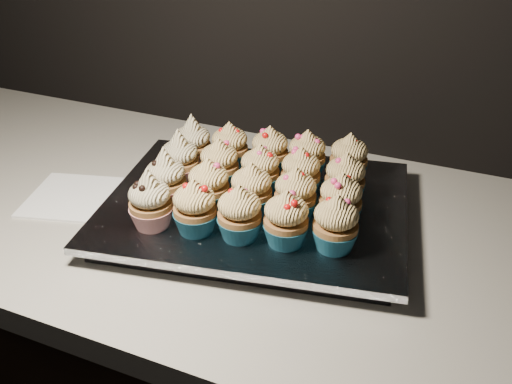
{
  "coord_description": "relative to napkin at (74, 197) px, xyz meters",
  "views": [
    {
      "loc": [
        0.27,
        1.0,
        1.39
      ],
      "look_at": [
        -0.03,
        1.7,
        0.95
      ],
      "focal_mm": 40.0,
      "sensor_mm": 36.0,
      "label": 1
    }
  ],
  "objects": [
    {
      "name": "cupcake_1",
      "position": [
        0.26,
        -0.05,
        0.07
      ],
      "size": [
        0.06,
        0.06,
        0.08
      ],
      "color": "#195D77",
      "rests_on": "foil_lining"
    },
    {
      "name": "cupcake_4",
      "position": [
        0.45,
        -0.01,
        0.07
      ],
      "size": [
        0.06,
        0.06,
        0.08
      ],
      "color": "#195D77",
      "rests_on": "foil_lining"
    },
    {
      "name": "cupcake_8",
      "position": [
        0.38,
        0.04,
        0.07
      ],
      "size": [
        0.06,
        0.06,
        0.08
      ],
      "color": "#195D77",
      "rests_on": "foil_lining"
    },
    {
      "name": "cupcake_3",
      "position": [
        0.39,
        -0.03,
        0.07
      ],
      "size": [
        0.06,
        0.06,
        0.08
      ],
      "color": "#195D77",
      "rests_on": "foil_lining"
    },
    {
      "name": "worktop",
      "position": [
        0.34,
        0.06,
        -0.02
      ],
      "size": [
        2.44,
        0.64,
        0.04
      ],
      "primitive_type": "cube",
      "color": "beige",
      "rests_on": "cabinet"
    },
    {
      "name": "cupcake_13",
      "position": [
        0.36,
        0.11,
        0.07
      ],
      "size": [
        0.06,
        0.06,
        0.08
      ],
      "color": "#195D77",
      "rests_on": "foil_lining"
    },
    {
      "name": "cupcake_18",
      "position": [
        0.35,
        0.17,
        0.07
      ],
      "size": [
        0.06,
        0.06,
        0.08
      ],
      "color": "#195D77",
      "rests_on": "foil_lining"
    },
    {
      "name": "cupcake_17",
      "position": [
        0.29,
        0.16,
        0.07
      ],
      "size": [
        0.06,
        0.06,
        0.08
      ],
      "color": "#195D77",
      "rests_on": "foil_lining"
    },
    {
      "name": "cupcake_19",
      "position": [
        0.42,
        0.18,
        0.07
      ],
      "size": [
        0.06,
        0.06,
        0.08
      ],
      "color": "#195D77",
      "rests_on": "foil_lining"
    },
    {
      "name": "foil_lining",
      "position": [
        0.31,
        0.06,
        0.03
      ],
      "size": [
        0.52,
        0.44,
        0.01
      ],
      "primitive_type": "cube",
      "rotation": [
        0.0,
        0.0,
        0.19
      ],
      "color": "silver",
      "rests_on": "baking_tray"
    },
    {
      "name": "napkin",
      "position": [
        0.0,
        0.0,
        0.0
      ],
      "size": [
        0.18,
        0.18,
        0.0
      ],
      "primitive_type": "cube",
      "rotation": [
        0.0,
        0.0,
        0.27
      ],
      "color": "white",
      "rests_on": "worktop"
    },
    {
      "name": "baking_tray",
      "position": [
        0.31,
        0.06,
        0.01
      ],
      "size": [
        0.48,
        0.4,
        0.02
      ],
      "primitive_type": "cube",
      "rotation": [
        0.0,
        0.0,
        0.19
      ],
      "color": "black",
      "rests_on": "worktop"
    },
    {
      "name": "cupcake_7",
      "position": [
        0.31,
        0.03,
        0.07
      ],
      "size": [
        0.06,
        0.06,
        0.08
      ],
      "color": "#195D77",
      "rests_on": "foil_lining"
    },
    {
      "name": "cupcake_12",
      "position": [
        0.3,
        0.09,
        0.07
      ],
      "size": [
        0.06,
        0.06,
        0.08
      ],
      "color": "#195D77",
      "rests_on": "foil_lining"
    },
    {
      "name": "cupcake_5",
      "position": [
        0.18,
        0.0,
        0.07
      ],
      "size": [
        0.06,
        0.06,
        0.1
      ],
      "color": "#A51916",
      "rests_on": "foil_lining"
    },
    {
      "name": "cupcake_2",
      "position": [
        0.33,
        -0.04,
        0.07
      ],
      "size": [
        0.06,
        0.06,
        0.08
      ],
      "color": "#195D77",
      "rests_on": "foil_lining"
    },
    {
      "name": "cupcake_10",
      "position": [
        0.17,
        0.07,
        0.07
      ],
      "size": [
        0.06,
        0.06,
        0.1
      ],
      "color": "#A51916",
      "rests_on": "foil_lining"
    },
    {
      "name": "cupcake_0",
      "position": [
        0.2,
        -0.06,
        0.07
      ],
      "size": [
        0.06,
        0.06,
        0.1
      ],
      "color": "#A51916",
      "rests_on": "foil_lining"
    },
    {
      "name": "cupcake_6",
      "position": [
        0.25,
        0.02,
        0.07
      ],
      "size": [
        0.06,
        0.06,
        0.08
      ],
      "color": "#195D77",
      "rests_on": "foil_lining"
    },
    {
      "name": "cupcake_15",
      "position": [
        0.16,
        0.13,
        0.07
      ],
      "size": [
        0.06,
        0.06,
        0.1
      ],
      "color": "#A51916",
      "rests_on": "foil_lining"
    },
    {
      "name": "cupcake_16",
      "position": [
        0.22,
        0.15,
        0.07
      ],
      "size": [
        0.06,
        0.06,
        0.08
      ],
      "color": "#195D77",
      "rests_on": "foil_lining"
    },
    {
      "name": "cupcake_14",
      "position": [
        0.43,
        0.12,
        0.07
      ],
      "size": [
        0.06,
        0.06,
        0.08
      ],
      "color": "#195D77",
      "rests_on": "foil_lining"
    },
    {
      "name": "cupcake_9",
      "position": [
        0.44,
        0.05,
        0.07
      ],
      "size": [
        0.06,
        0.06,
        0.08
      ],
      "color": "#195D77",
      "rests_on": "foil_lining"
    },
    {
      "name": "cupcake_11",
      "position": [
        0.23,
        0.08,
        0.07
      ],
      "size": [
        0.06,
        0.06,
        0.08
      ],
      "color": "#195D77",
      "rests_on": "foil_lining"
    }
  ]
}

